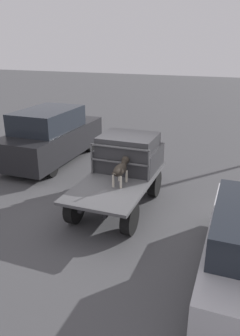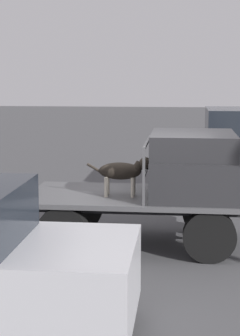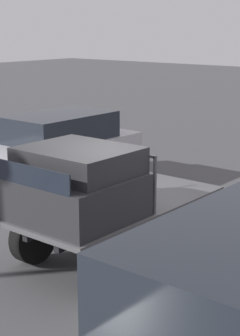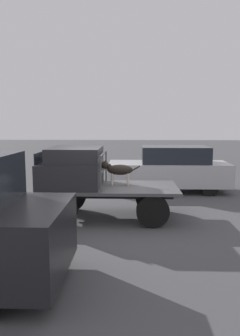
% 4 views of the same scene
% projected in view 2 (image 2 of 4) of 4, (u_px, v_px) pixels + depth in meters
% --- Properties ---
extents(ground_plane, '(80.00, 80.00, 0.00)m').
position_uv_depth(ground_plane, '(139.00, 245.00, 9.51)').
color(ground_plane, '#474749').
extents(flatbed_truck, '(3.68, 1.84, 0.88)m').
position_uv_depth(flatbed_truck, '(139.00, 209.00, 9.40)').
color(flatbed_truck, black).
rests_on(flatbed_truck, ground).
extents(truck_cab, '(1.59, 1.72, 1.04)m').
position_uv_depth(truck_cab, '(198.00, 166.00, 9.18)').
color(truck_cab, '#28282B').
rests_on(truck_cab, flatbed_truck).
extents(truck_headboard, '(0.04, 1.72, 0.90)m').
position_uv_depth(truck_headboard, '(147.00, 159.00, 9.25)').
color(truck_headboard, '#4C4C4F').
rests_on(truck_headboard, flatbed_truck).
extents(dog, '(1.11, 0.28, 0.69)m').
position_uv_depth(dog, '(125.00, 171.00, 9.13)').
color(dog, beige).
rests_on(dog, flatbed_truck).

